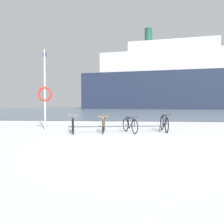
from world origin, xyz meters
TOP-DOWN VIEW (x-y plane):
  - ground at (0.00, 53.90)m, footprint 80.00×132.00m
  - bike_rack at (-0.71, 3.07)m, footprint 4.41×0.90m
  - bicycle_0 at (-2.73, 2.79)m, footprint 0.62×1.66m
  - bicycle_1 at (-1.34, 3.04)m, footprint 0.46×1.68m
  - bicycle_2 at (-0.13, 3.11)m, footprint 0.76×1.53m
  - bicycle_3 at (1.50, 3.64)m, footprint 0.46×1.81m
  - rescue_post at (-4.38, 3.64)m, footprint 0.74×0.11m
  - ferry_ship at (12.24, 58.64)m, footprint 55.10×20.45m

SIDE VIEW (x-z plane):
  - ground at x=0.00m, z-range -0.08..0.00m
  - bike_rack at x=-0.71m, z-range 0.12..0.42m
  - bicycle_2 at x=-0.13m, z-range -0.03..0.72m
  - bicycle_1 at x=-1.34m, z-range -0.04..0.73m
  - bicycle_0 at x=-2.73m, z-range -0.04..0.79m
  - bicycle_3 at x=1.50m, z-range -0.04..0.80m
  - rescue_post at x=-4.38m, z-range -0.10..3.92m
  - ferry_ship at x=12.24m, z-range -3.91..19.83m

